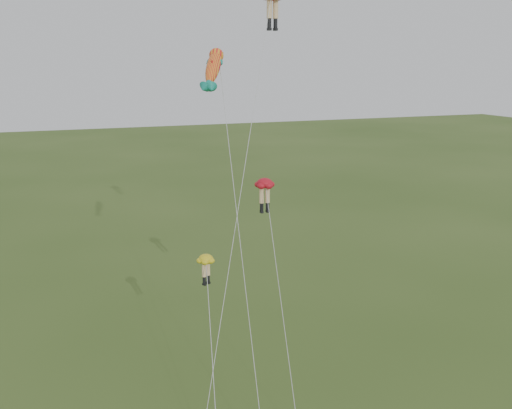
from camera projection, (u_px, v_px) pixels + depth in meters
name	position (u px, v px, depth m)	size (l,w,h in m)	color
legs_kite_red_high	(272.00, 4.00, 34.86)	(8.64, 10.70, 23.26)	#B4121F
legs_kite_red_mid	(265.00, 190.00, 34.96)	(2.32, 9.60, 11.94)	#B4121F
legs_kite_yellow	(206.00, 268.00, 30.90)	(2.62, 9.01, 8.67)	yellow
fish_kite	(214.00, 68.00, 32.72)	(2.27, 11.98, 19.94)	#F9A51F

